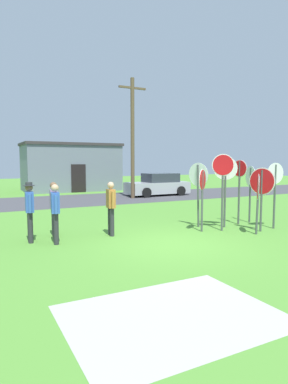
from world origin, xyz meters
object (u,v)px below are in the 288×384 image
object	(u,v)px
utility_pole	(133,136)
stop_sign_leaning_right	(239,182)
stop_sign_center_cluster	(258,193)
stop_sign_low_front	(198,183)
person_in_dark_shirt	(111,205)
person_in_blue	(54,206)
parked_car_on_street	(158,185)
stop_sign_far_back	(250,184)
person_in_teal	(30,208)
stop_sign_leaning_left	(202,189)
stop_sign_rear_left	(223,179)
stop_sign_nearest	(275,184)
stop_sign_rear_right	(225,179)
stop_sign_tallest	(262,188)
person_holding_notes	(55,210)

from	to	relation	value
utility_pole	stop_sign_leaning_right	xyz separation A→B (m)	(-0.28, -9.68, -2.30)
stop_sign_center_cluster	stop_sign_low_front	bearing A→B (deg)	117.70
utility_pole	person_in_dark_shirt	xyz separation A→B (m)	(-5.15, -9.24, -2.93)
person_in_blue	parked_car_on_street	bearing A→B (deg)	45.84
utility_pole	stop_sign_far_back	distance (m)	9.90
person_in_teal	person_in_blue	size ratio (longest dim) A/B	1.03
stop_sign_leaning_left	person_in_teal	world-z (taller)	stop_sign_leaning_left
stop_sign_rear_left	stop_sign_nearest	size ratio (longest dim) A/B	1.13
stop_sign_rear_right	stop_sign_leaning_right	xyz separation A→B (m)	(0.82, 0.18, -0.14)
parked_car_on_street	person_in_blue	world-z (taller)	person_in_blue
stop_sign_far_back	stop_sign_leaning_right	distance (m)	0.66
stop_sign_rear_right	stop_sign_leaning_right	size ratio (longest dim) A/B	1.05
stop_sign_low_front	person_in_blue	bearing A→B (deg)	169.37
utility_pole	person_in_dark_shirt	world-z (taller)	utility_pole
stop_sign_center_cluster	stop_sign_leaning_left	distance (m)	1.74
stop_sign_tallest	person_holding_notes	world-z (taller)	stop_sign_tallest
stop_sign_leaning_right	utility_pole	bearing A→B (deg)	88.36
stop_sign_far_back	stop_sign_low_front	bearing A→B (deg)	175.16
stop_sign_rear_left	person_in_dark_shirt	bearing A→B (deg)	164.26
parked_car_on_street	stop_sign_nearest	distance (m)	11.88
stop_sign_rear_left	person_holding_notes	world-z (taller)	stop_sign_rear_left
stop_sign_leaning_right	person_in_teal	xyz separation A→B (m)	(-7.27, 0.68, -0.60)
utility_pole	person_in_teal	size ratio (longest dim) A/B	4.27
stop_sign_rear_left	stop_sign_leaning_right	bearing A→B (deg)	24.17
utility_pole	person_holding_notes	world-z (taller)	utility_pole
stop_sign_rear_right	stop_sign_nearest	size ratio (longest dim) A/B	1.09
stop_sign_far_back	stop_sign_leaning_left	bearing A→B (deg)	-169.55
parked_car_on_street	stop_sign_rear_right	bearing A→B (deg)	-107.71
stop_sign_leaning_right	person_in_blue	size ratio (longest dim) A/B	1.41
stop_sign_rear_right	stop_sign_tallest	bearing A→B (deg)	-62.54
stop_sign_leaning_left	stop_sign_leaning_right	distance (m)	2.02
parked_car_on_street	stop_sign_leaning_left	world-z (taller)	stop_sign_leaning_left
stop_sign_center_cluster	person_in_teal	bearing A→B (deg)	161.30
stop_sign_low_front	person_in_blue	world-z (taller)	stop_sign_low_front
stop_sign_rear_right	stop_sign_center_cluster	distance (m)	1.44
utility_pole	stop_sign_rear_left	world-z (taller)	utility_pole
utility_pole	stop_sign_rear_left	size ratio (longest dim) A/B	2.88
utility_pole	stop_sign_tallest	distance (m)	11.25
stop_sign_low_front	stop_sign_tallest	size ratio (longest dim) A/B	1.07
stop_sign_leaning_left	person_in_dark_shirt	size ratio (longest dim) A/B	1.23
parked_car_on_street	person_in_teal	world-z (taller)	person_in_teal
parked_car_on_street	stop_sign_nearest	bearing A→B (deg)	-99.99
utility_pole	person_in_teal	xyz separation A→B (m)	(-7.54, -9.00, -2.90)
stop_sign_center_cluster	stop_sign_leaning_right	size ratio (longest dim) A/B	0.81
stop_sign_rear_right	stop_sign_tallest	distance (m)	1.28
parked_car_on_street	stop_sign_nearest	world-z (taller)	stop_sign_nearest
stop_sign_far_back	stop_sign_center_cluster	bearing A→B (deg)	-128.87
person_in_blue	person_holding_notes	size ratio (longest dim) A/B	1.00
parked_car_on_street	stop_sign_far_back	world-z (taller)	stop_sign_far_back
stop_sign_tallest	person_in_dark_shirt	size ratio (longest dim) A/B	1.26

